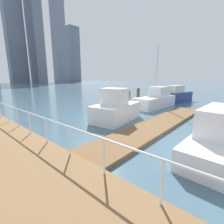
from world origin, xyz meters
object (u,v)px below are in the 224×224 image
moored_boat_2 (176,96)px  moored_boat_5 (116,109)px  moored_boat_0 (222,134)px  moored_boat_3 (156,100)px

moored_boat_2 → moored_boat_5: moored_boat_5 is taller
moored_boat_0 → moored_boat_3: bearing=40.8°
moored_boat_2 → moored_boat_3: bearing=175.8°
moored_boat_2 → moored_boat_3: size_ratio=0.93×
moored_boat_0 → moored_boat_5: bearing=82.9°
moored_boat_2 → moored_boat_5: (-12.35, 0.06, -0.01)m
moored_boat_5 → moored_boat_2: bearing=-0.3°
moored_boat_2 → moored_boat_3: (-5.16, 0.37, -0.02)m
moored_boat_5 → moored_boat_0: bearing=-97.1°
moored_boat_3 → moored_boat_5: 7.21m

